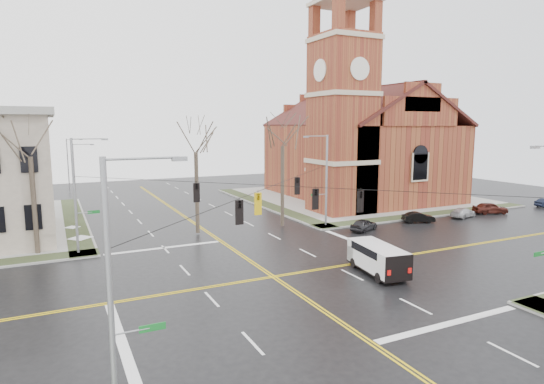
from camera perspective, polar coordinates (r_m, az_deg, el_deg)
name	(u,v)px	position (r m, az deg, el deg)	size (l,w,h in m)	color
ground	(273,277)	(31.06, 0.17, -10.59)	(120.00, 120.00, 0.00)	black
sidewalks	(273,276)	(31.04, 0.17, -10.45)	(80.00, 80.00, 0.17)	gray
road_markings	(273,277)	(31.06, 0.17, -10.58)	(100.00, 100.00, 0.01)	gold
church	(356,137)	(63.56, 10.54, 6.76)	(24.28, 27.48, 27.50)	maroon
signal_pole_ne	(325,178)	(45.26, 6.67, 1.80)	(2.75, 0.22, 9.00)	gray
signal_pole_nw	(77,192)	(38.26, -23.27, -0.03)	(2.75, 0.22, 9.00)	gray
signal_pole_sw	(115,286)	(15.83, -19.06, -11.10)	(2.75, 0.22, 9.00)	gray
span_wires	(273,185)	(29.63, 0.17, 0.82)	(23.02, 23.02, 0.03)	black
traffic_signals	(278,198)	(29.15, 0.75, -0.79)	(8.21, 8.26, 1.30)	black
streetlight_north_a	(76,177)	(54.72, -23.40, 1.80)	(2.30, 0.20, 8.00)	gray
streetlight_north_b	(69,163)	(74.63, -24.13, 3.34)	(2.30, 0.20, 8.00)	gray
cargo_van	(376,256)	(32.32, 12.92, -7.86)	(2.72, 5.44, 1.98)	white
parked_car_a	(364,225)	(44.78, 11.44, -4.05)	(1.37, 3.41, 1.16)	black
parked_car_b	(418,217)	(49.94, 17.90, -3.04)	(1.16, 3.33, 1.10)	black
parked_car_c	(463,213)	(54.47, 22.86, -2.39)	(1.48, 3.63, 1.05)	#B3B3B6
parked_car_d	(490,208)	(57.97, 25.72, -1.81)	(1.57, 3.89, 1.33)	#491B14
tree_nw_far	(30,150)	(39.28, -28.11, 4.66)	(4.00, 4.00, 11.36)	#372C23
tree_nw_near	(196,147)	(42.00, -9.55, 5.58)	(4.00, 4.00, 11.21)	#372C23
tree_ne	(283,141)	(44.55, 1.34, 6.47)	(4.00, 4.00, 11.90)	#372C23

